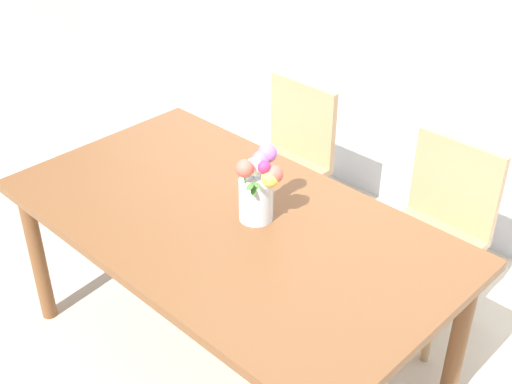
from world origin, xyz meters
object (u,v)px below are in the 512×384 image
(flower_vase, at_px, (258,186))
(dining_table, at_px, (229,234))
(chair_left, at_px, (287,155))
(chair_right, at_px, (437,224))

(flower_vase, bearing_deg, dining_table, -132.80)
(dining_table, relative_size, chair_left, 2.03)
(dining_table, bearing_deg, chair_right, 62.12)
(chair_right, bearing_deg, dining_table, 62.12)
(chair_right, distance_m, flower_vase, 0.93)
(chair_left, bearing_deg, chair_right, -180.00)
(dining_table, xyz_separation_m, flower_vase, (0.08, 0.09, 0.22))
(dining_table, xyz_separation_m, chair_right, (0.45, 0.85, -0.16))
(dining_table, height_order, flower_vase, flower_vase)
(chair_left, xyz_separation_m, flower_vase, (0.53, -0.77, 0.39))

